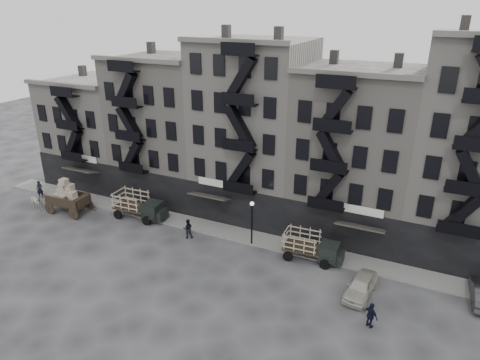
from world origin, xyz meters
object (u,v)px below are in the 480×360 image
at_px(policeman, 371,315).
at_px(car_east, 361,286).
at_px(wagon, 66,193).
at_px(pedestrian_west, 40,189).
at_px(stake_truck_west, 139,204).
at_px(stake_truck_east, 312,245).
at_px(horse, 35,202).
at_px(pedestrian_mid, 188,229).

bearing_deg(policeman, car_east, -36.89).
bearing_deg(wagon, pedestrian_west, 164.18).
xyz_separation_m(stake_truck_west, pedestrian_west, (-13.03, -0.70, -0.58)).
relative_size(wagon, stake_truck_east, 0.88).
relative_size(horse, pedestrian_west, 1.06).
xyz_separation_m(wagon, pedestrian_mid, (13.98, 0.72, -1.16)).
bearing_deg(horse, stake_truck_east, -76.64).
height_order(stake_truck_west, pedestrian_west, stake_truck_west).
xyz_separation_m(pedestrian_west, pedestrian_mid, (19.52, -0.61, -0.04)).
xyz_separation_m(horse, policeman, (34.75, -3.16, 0.07)).
bearing_deg(pedestrian_west, stake_truck_west, -29.26).
bearing_deg(car_east, stake_truck_east, 154.40).
relative_size(stake_truck_west, pedestrian_mid, 2.94).
relative_size(wagon, car_east, 1.05).
xyz_separation_m(stake_truck_west, pedestrian_mid, (6.48, -1.31, -0.61)).
relative_size(wagon, policeman, 2.34).
xyz_separation_m(car_east, pedestrian_west, (-35.47, 2.32, 0.25)).
relative_size(car_east, pedestrian_mid, 2.26).
xyz_separation_m(stake_truck_east, car_east, (4.65, -2.99, -0.70)).
xyz_separation_m(stake_truck_west, car_east, (22.44, -3.02, -0.83)).
xyz_separation_m(stake_truck_east, pedestrian_mid, (-11.30, -1.28, -0.49)).
distance_m(car_east, pedestrian_mid, 16.05).
distance_m(car_east, pedestrian_west, 35.55).
relative_size(horse, car_east, 0.49).
bearing_deg(pedestrian_mid, stake_truck_west, -41.86).
xyz_separation_m(stake_truck_east, pedestrian_west, (-30.82, -0.67, -0.45)).
distance_m(car_east, policeman, 3.47).
distance_m(stake_truck_west, pedestrian_west, 13.07).
bearing_deg(horse, car_east, -82.56).
distance_m(horse, wagon, 3.93).
bearing_deg(stake_truck_west, stake_truck_east, -2.58).
bearing_deg(pedestrian_mid, policeman, 133.51).
distance_m(stake_truck_east, policeman, 8.58).
distance_m(pedestrian_west, pedestrian_mid, 19.53).
bearing_deg(stake_truck_west, horse, -166.86).
distance_m(stake_truck_west, policeman, 24.49).
distance_m(stake_truck_west, pedestrian_mid, 6.64).
distance_m(stake_truck_east, car_east, 5.57).
height_order(stake_truck_west, policeman, stake_truck_west).
bearing_deg(pedestrian_west, wagon, -45.84).
xyz_separation_m(horse, car_east, (33.51, 0.08, -0.15)).
height_order(stake_truck_west, pedestrian_mid, stake_truck_west).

